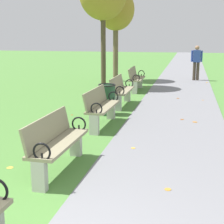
{
  "coord_description": "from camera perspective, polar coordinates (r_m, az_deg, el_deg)",
  "views": [
    {
      "loc": [
        1.51,
        -2.12,
        2.16
      ],
      "look_at": [
        -0.05,
        4.72,
        0.55
      ],
      "focal_mm": 54.6,
      "sensor_mm": 36.0,
      "label": 1
    }
  ],
  "objects": [
    {
      "name": "paved_walkway",
      "position": [
        20.23,
        12.0,
        6.54
      ],
      "size": [
        2.43,
        44.0,
        0.02
      ],
      "primitive_type": "cube",
      "color": "slate",
      "rests_on": "ground"
    },
    {
      "name": "park_bench_2",
      "position": [
        5.5,
        -9.3,
        -4.98
      ],
      "size": [
        0.5,
        1.61,
        0.9
      ],
      "color": "gray",
      "rests_on": "ground"
    },
    {
      "name": "park_bench_3",
      "position": [
        8.09,
        -1.84,
        0.98
      ],
      "size": [
        0.51,
        1.61,
        0.9
      ],
      "color": "gray",
      "rests_on": "ground"
    },
    {
      "name": "park_bench_4",
      "position": [
        10.44,
        1.56,
        3.69
      ],
      "size": [
        0.48,
        1.6,
        0.9
      ],
      "color": "gray",
      "rests_on": "ground"
    },
    {
      "name": "park_bench_5",
      "position": [
        13.28,
        4.03,
        5.65
      ],
      "size": [
        0.5,
        1.61,
        0.9
      ],
      "color": "gray",
      "rests_on": "ground"
    },
    {
      "name": "tree_3",
      "position": [
        16.0,
        0.62,
        16.62
      ],
      "size": [
        1.7,
        1.7,
        4.17
      ],
      "color": "brown",
      "rests_on": "ground"
    },
    {
      "name": "pedestrian_walking",
      "position": [
        16.64,
        13.97,
        8.3
      ],
      "size": [
        0.53,
        0.23,
        1.62
      ],
      "color": "#3D3328",
      "rests_on": "paved_walkway"
    },
    {
      "name": "trash_bin",
      "position": [
        9.29,
        -0.84,
        2.15
      ],
      "size": [
        0.48,
        0.48,
        0.84
      ],
      "color": "#234C2D",
      "rests_on": "ground"
    },
    {
      "name": "scattered_leaves",
      "position": [
        8.66,
        3.26,
        -1.45
      ],
      "size": [
        4.93,
        15.12,
        0.02
      ],
      "color": "#93511E",
      "rests_on": "ground"
    }
  ]
}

